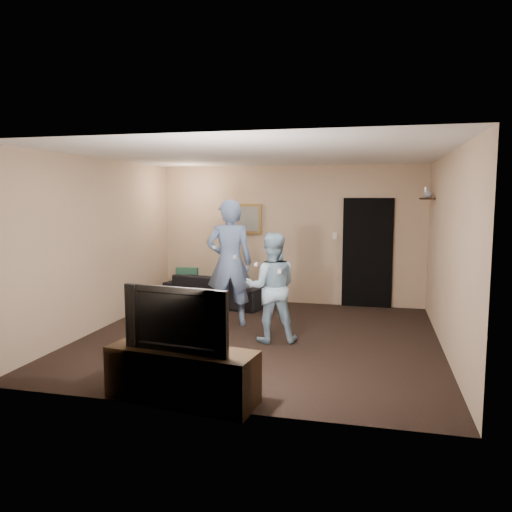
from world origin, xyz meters
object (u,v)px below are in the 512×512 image
(television, at_px, (181,317))
(sofa, at_px, (217,290))
(wii_player_left, at_px, (230,263))
(wii_player_right, at_px, (271,287))
(tv_console, at_px, (182,375))

(television, bearing_deg, sofa, 111.79)
(wii_player_left, bearing_deg, wii_player_right, -42.03)
(sofa, xyz_separation_m, wii_player_left, (0.66, -1.35, 0.71))
(wii_player_left, relative_size, wii_player_right, 1.29)
(television, bearing_deg, tv_console, -171.78)
(tv_console, height_order, wii_player_left, wii_player_left)
(tv_console, relative_size, television, 1.37)
(wii_player_right, bearing_deg, wii_player_left, 137.97)
(wii_player_right, bearing_deg, tv_console, -101.51)
(tv_console, relative_size, wii_player_left, 0.77)
(sofa, xyz_separation_m, wii_player_right, (1.49, -2.10, 0.48))
(television, bearing_deg, wii_player_right, 86.71)
(sofa, bearing_deg, television, 117.35)
(sofa, distance_m, television, 4.47)
(tv_console, distance_m, television, 0.59)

